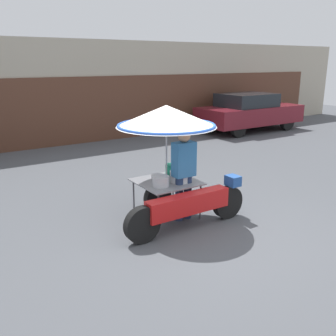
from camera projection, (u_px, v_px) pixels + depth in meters
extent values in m
plane|color=#4C4F54|center=(209.00, 232.00, 6.07)|extent=(36.00, 36.00, 0.00)
cube|color=#B2A893|center=(46.00, 92.00, 12.65)|extent=(28.00, 2.00, 3.38)
cube|color=#563323|center=(57.00, 112.00, 11.99)|extent=(23.80, 0.06, 2.19)
cylinder|color=black|center=(228.00, 202.00, 6.57)|extent=(0.58, 0.14, 0.58)
cylinder|color=black|center=(142.00, 225.00, 5.66)|extent=(0.58, 0.14, 0.58)
cube|color=red|center=(188.00, 204.00, 6.07)|extent=(1.52, 0.24, 0.32)
cube|color=#234C93|center=(233.00, 181.00, 6.52)|extent=(0.20, 0.24, 0.18)
cylinder|color=black|center=(158.00, 197.00, 6.88)|extent=(0.52, 0.14, 0.52)
cylinder|color=#515156|center=(200.00, 202.00, 6.51)|extent=(0.03, 0.03, 0.64)
cylinder|color=#515156|center=(173.00, 188.00, 7.20)|extent=(0.03, 0.03, 0.64)
cylinder|color=#515156|center=(159.00, 212.00, 6.06)|extent=(0.03, 0.03, 0.64)
cylinder|color=#515156|center=(134.00, 197.00, 6.74)|extent=(0.03, 0.03, 0.64)
cube|color=gray|center=(166.00, 182.00, 6.54)|extent=(1.01, 1.00, 0.02)
cylinder|color=#B2B2B7|center=(166.00, 154.00, 6.40)|extent=(0.03, 0.03, 0.96)
cone|color=white|center=(166.00, 116.00, 6.22)|extent=(1.70, 1.70, 0.36)
torus|color=blue|center=(166.00, 125.00, 6.26)|extent=(1.66, 1.66, 0.05)
cylinder|color=#B7B7BC|center=(161.00, 181.00, 6.25)|extent=(0.29, 0.29, 0.17)
cylinder|color=silver|center=(180.00, 176.00, 6.48)|extent=(0.34, 0.34, 0.19)
cylinder|color=#B7B7BC|center=(158.00, 177.00, 6.66)|extent=(0.24, 0.24, 0.07)
cylinder|color=#1E936B|center=(171.00, 169.00, 6.87)|extent=(0.21, 0.21, 0.20)
cylinder|color=navy|center=(179.00, 199.00, 6.45)|extent=(0.14, 0.14, 0.79)
cylinder|color=navy|center=(188.00, 197.00, 6.54)|extent=(0.14, 0.14, 0.79)
cube|color=teal|center=(184.00, 159.00, 6.31)|extent=(0.38, 0.22, 0.59)
sphere|color=tan|center=(184.00, 136.00, 6.20)|extent=(0.21, 0.21, 0.21)
cylinder|color=black|center=(287.00, 123.00, 14.96)|extent=(0.62, 0.20, 0.62)
cylinder|color=black|center=(258.00, 118.00, 16.21)|extent=(0.62, 0.20, 0.62)
cylinder|color=black|center=(238.00, 129.00, 13.56)|extent=(0.62, 0.20, 0.62)
cylinder|color=black|center=(211.00, 123.00, 14.81)|extent=(0.62, 0.20, 0.62)
cube|color=maroon|center=(250.00, 115.00, 14.79)|extent=(4.28, 1.82, 0.67)
cube|color=#1E2328|center=(247.00, 100.00, 14.52)|extent=(2.06, 1.60, 0.50)
cylinder|color=gray|center=(257.00, 122.00, 16.41)|extent=(0.37, 0.37, 0.23)
sphere|color=#1E5B2D|center=(257.00, 112.00, 16.29)|extent=(0.76, 0.76, 0.76)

